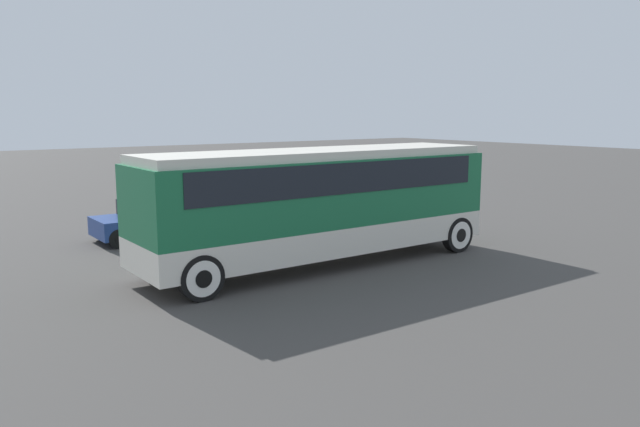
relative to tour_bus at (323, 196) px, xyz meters
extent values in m
plane|color=#423F3D|center=(-0.10, 0.00, -1.87)|extent=(120.00, 120.00, 0.00)
cube|color=silver|center=(-0.10, 0.00, -1.06)|extent=(10.05, 2.47, 0.74)
cube|color=#19663D|center=(-0.10, 0.00, 0.16)|extent=(10.05, 2.47, 1.72)
cube|color=black|center=(-0.10, 0.00, 0.59)|extent=(8.84, 2.51, 0.77)
cube|color=beige|center=(-0.10, 0.00, 1.13)|extent=(9.85, 2.28, 0.22)
cube|color=#19663D|center=(4.78, 0.00, -0.08)|extent=(0.36, 2.38, 1.96)
cylinder|color=black|center=(4.10, -1.13, -1.36)|extent=(1.04, 0.28, 1.04)
cylinder|color=silver|center=(4.10, -1.13, -1.36)|extent=(0.81, 0.30, 0.81)
cylinder|color=black|center=(4.10, -1.13, -1.36)|extent=(0.39, 0.32, 0.39)
cylinder|color=black|center=(4.10, 1.13, -1.36)|extent=(1.04, 0.28, 1.04)
cylinder|color=silver|center=(4.10, 1.13, -1.36)|extent=(0.81, 0.30, 0.81)
cylinder|color=black|center=(4.10, 1.13, -1.36)|extent=(0.39, 0.32, 0.39)
cylinder|color=black|center=(-4.13, -1.13, -1.36)|extent=(1.04, 0.28, 1.04)
cylinder|color=silver|center=(-4.13, -1.13, -1.36)|extent=(0.81, 0.30, 0.81)
cylinder|color=black|center=(-4.13, -1.13, -1.36)|extent=(0.39, 0.32, 0.39)
cylinder|color=black|center=(-4.13, 1.13, -1.36)|extent=(1.04, 0.28, 1.04)
cylinder|color=silver|center=(-4.13, 1.13, -1.36)|extent=(0.81, 0.30, 0.81)
cylinder|color=black|center=(-4.13, 1.13, -1.36)|extent=(0.39, 0.32, 0.39)
cube|color=navy|center=(-2.04, 5.97, -1.35)|extent=(4.51, 1.72, 0.59)
cube|color=black|center=(-2.23, 5.97, -0.82)|extent=(2.35, 1.55, 0.49)
cylinder|color=black|center=(-0.21, 5.20, -1.57)|extent=(0.61, 0.22, 0.61)
cylinder|color=black|center=(-0.21, 5.20, -1.57)|extent=(0.23, 0.26, 0.23)
cylinder|color=black|center=(-0.21, 6.74, -1.57)|extent=(0.61, 0.22, 0.61)
cylinder|color=black|center=(-0.21, 6.74, -1.57)|extent=(0.23, 0.26, 0.23)
cylinder|color=black|center=(-3.88, 5.20, -1.57)|extent=(0.61, 0.22, 0.61)
cylinder|color=black|center=(-3.88, 5.20, -1.57)|extent=(0.23, 0.26, 0.23)
cylinder|color=black|center=(-3.88, 6.74, -1.57)|extent=(0.61, 0.22, 0.61)
cylinder|color=black|center=(-3.88, 6.74, -1.57)|extent=(0.23, 0.26, 0.23)
cube|color=#2D5638|center=(4.55, 7.42, -1.36)|extent=(4.69, 1.79, 0.58)
cube|color=black|center=(4.36, 7.42, -0.80)|extent=(2.44, 1.61, 0.53)
cylinder|color=black|center=(6.47, 6.62, -1.57)|extent=(0.60, 0.22, 0.60)
cylinder|color=black|center=(6.47, 6.62, -1.57)|extent=(0.23, 0.26, 0.23)
cylinder|color=black|center=(6.47, 8.22, -1.57)|extent=(0.60, 0.22, 0.60)
cylinder|color=black|center=(6.47, 8.22, -1.57)|extent=(0.23, 0.26, 0.23)
cylinder|color=black|center=(2.63, 6.62, -1.57)|extent=(0.60, 0.22, 0.60)
cylinder|color=black|center=(2.63, 6.62, -1.57)|extent=(0.23, 0.26, 0.23)
cylinder|color=black|center=(2.63, 8.22, -1.57)|extent=(0.60, 0.22, 0.60)
cylinder|color=black|center=(2.63, 8.22, -1.57)|extent=(0.23, 0.26, 0.23)
camera|label=1|loc=(-9.78, -13.34, 2.22)|focal=35.00mm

